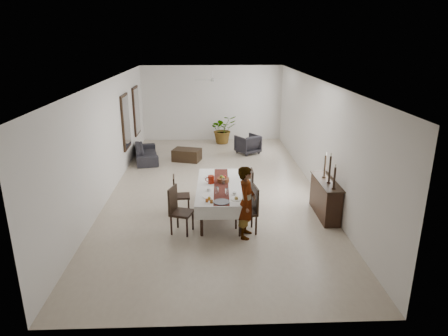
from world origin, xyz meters
The scene contains 88 objects.
floor centered at (0.00, 0.00, 0.00)m, with size 6.00×12.00×0.00m, color beige.
ceiling centered at (0.00, 0.00, 3.20)m, with size 6.00×12.00×0.02m, color white.
wall_back centered at (0.00, 6.00, 1.60)m, with size 6.00×0.02×3.20m, color white.
wall_front centered at (0.00, -6.00, 1.60)m, with size 6.00×0.02×3.20m, color white.
wall_left centered at (-3.00, 0.00, 1.60)m, with size 0.02×12.00×3.20m, color white.
wall_right centered at (3.00, 0.00, 1.60)m, with size 0.02×12.00×3.20m, color white.
dining_table_top centered at (0.15, -1.83, 0.75)m, with size 1.03×2.48×0.05m, color black.
table_leg_fl centered at (-0.34, -3.00, 0.36)m, with size 0.07×0.07×0.72m, color black.
table_leg_fr centered at (0.57, -3.02, 0.36)m, with size 0.07×0.07×0.72m, color black.
table_leg_bl centered at (-0.27, -0.64, 0.36)m, with size 0.07×0.07×0.72m, color black.
table_leg_br centered at (0.64, -0.67, 0.36)m, with size 0.07×0.07×0.72m, color black.
tablecloth_top centered at (0.15, -1.83, 0.78)m, with size 1.22×2.67×0.01m, color silver.
tablecloth_drape_left centered at (-0.45, -1.82, 0.63)m, with size 0.01×2.67×0.31m, color silver.
tablecloth_drape_right centered at (0.75, -1.85, 0.63)m, with size 0.01×2.67×0.31m, color silver.
tablecloth_drape_near centered at (0.11, -3.16, 0.63)m, with size 1.22×0.01×0.31m, color white.
tablecloth_drape_far centered at (0.19, -0.50, 0.63)m, with size 1.22×0.01×0.31m, color white.
table_runner centered at (0.15, -1.83, 0.79)m, with size 0.36×2.58×0.00m, color #5C211A.
red_pitcher centered at (-0.10, -1.67, 0.89)m, with size 0.16×0.16×0.21m, color maroon.
pitcher_handle centered at (-0.19, -1.67, 0.89)m, with size 0.12×0.12×0.02m, color maroon.
wine_glass_near centered at (0.26, -2.51, 0.87)m, with size 0.07×0.07×0.18m, color white.
wine_glass_mid centered at (0.03, -2.40, 0.87)m, with size 0.07×0.07×0.18m, color silver.
wine_glass_far centered at (0.20, -1.78, 0.87)m, with size 0.07×0.07×0.18m, color silver.
teacup_right centered at (0.44, -2.46, 0.82)m, with size 0.09×0.09×0.06m, color silver.
saucer_right centered at (0.44, -2.46, 0.79)m, with size 0.16×0.16×0.01m, color white.
teacup_left centered at (-0.17, -2.18, 0.82)m, with size 0.09×0.09×0.06m, color silver.
saucer_left centered at (-0.17, -2.18, 0.79)m, with size 0.16×0.16×0.01m, color white.
plate_near_right centered at (0.47, -2.77, 0.79)m, with size 0.25×0.25×0.02m, color white.
bread_near_right centered at (0.47, -2.77, 0.82)m, with size 0.09×0.09×0.09m, color tan.
plate_near_left centered at (-0.18, -2.60, 0.79)m, with size 0.25×0.25×0.02m, color white.
plate_far_left centered at (-0.17, -1.25, 0.79)m, with size 0.25×0.25×0.02m, color white.
serving_tray centered at (0.12, -2.92, 0.80)m, with size 0.37×0.37×0.02m, color #3B3B40.
jam_jar_a centered at (-0.11, -2.94, 0.83)m, with size 0.07×0.07×0.08m, color brown.
jam_jar_b centered at (-0.21, -2.88, 0.83)m, with size 0.07×0.07×0.08m, color #984816.
jam_jar_c centered at (-0.15, -2.77, 0.83)m, with size 0.07×0.07×0.08m, color #956715.
fruit_basket centered at (0.21, -1.57, 0.84)m, with size 0.31×0.31×0.10m, color brown.
fruit_red centered at (0.24, -1.55, 0.92)m, with size 0.09×0.09×0.09m, color #9F0F11.
fruit_green centered at (0.17, -1.54, 0.92)m, with size 0.08×0.08×0.08m, color #4D7A24.
fruit_yellow centered at (0.21, -1.63, 0.92)m, with size 0.09×0.09×0.09m, color yellow.
chair_right_near_seat centered at (0.69, -2.83, 0.49)m, with size 0.47×0.47×0.05m, color black.
chair_right_near_leg_fl centered at (0.91, -2.99, 0.23)m, with size 0.05×0.05×0.47m, color black.
chair_right_near_leg_fr centered at (0.85, -2.61, 0.23)m, with size 0.05×0.05×0.47m, color black.
chair_right_near_leg_bl centered at (0.53, -3.05, 0.23)m, with size 0.05×0.05×0.47m, color black.
chair_right_near_leg_br centered at (0.47, -2.67, 0.23)m, with size 0.05×0.05×0.47m, color black.
chair_right_near_back centered at (0.90, -2.80, 0.82)m, with size 0.47×0.04×0.60m, color black.
chair_right_far_seat centered at (0.78, -1.38, 0.46)m, with size 0.44×0.44×0.05m, color black.
chair_right_far_leg_fl centered at (0.95, -1.56, 0.22)m, with size 0.04×0.04×0.43m, color black.
chair_right_far_leg_fr centered at (0.96, -1.20, 0.22)m, with size 0.04×0.04×0.43m, color black.
chair_right_far_leg_bl centered at (0.60, -1.56, 0.22)m, with size 0.04×0.04×0.43m, color black.
chair_right_far_leg_br centered at (0.60, -1.20, 0.22)m, with size 0.04×0.04×0.43m, color black.
chair_right_far_back centered at (0.97, -1.38, 0.76)m, with size 0.44×0.04×0.56m, color black.
chair_left_near_seat centered at (-0.79, -2.80, 0.49)m, with size 0.47×0.47×0.05m, color black.
chair_left_near_leg_fl centered at (-0.91, -2.56, 0.23)m, with size 0.05×0.05×0.46m, color black.
chair_left_near_leg_fr centered at (-1.03, -2.92, 0.23)m, with size 0.05×0.05×0.46m, color black.
chair_left_near_leg_bl centered at (-0.55, -2.68, 0.23)m, with size 0.05×0.05×0.46m, color black.
chair_left_near_leg_br centered at (-0.67, -3.04, 0.23)m, with size 0.05×0.05×0.46m, color black.
chair_left_near_back centered at (-0.99, -2.74, 0.81)m, with size 0.47×0.04×0.60m, color black.
chair_left_far_seat centered at (-0.87, -1.64, 0.43)m, with size 0.41×0.41×0.05m, color black.
chair_left_far_leg_fl centered at (-1.05, -1.48, 0.20)m, with size 0.04×0.04×0.41m, color black.
chair_left_far_leg_fr centered at (-1.02, -1.82, 0.20)m, with size 0.04×0.04×0.41m, color black.
chair_left_far_leg_bl centered at (-0.71, -1.46, 0.20)m, with size 0.04×0.04×0.41m, color black.
chair_left_far_leg_br centered at (-0.69, -1.80, 0.20)m, with size 0.04×0.04×0.41m, color black.
chair_left_far_back centered at (-1.05, -1.65, 0.72)m, with size 0.41×0.04×0.53m, color black.
woman centered at (0.67, -3.05, 0.84)m, with size 0.61×0.40×1.68m, color gray.
sideboard_body centered at (2.78, -2.00, 0.45)m, with size 0.40×1.51×0.90m, color black.
sideboard_top centered at (2.78, -2.00, 0.92)m, with size 0.44×1.57×0.03m, color black.
candlestick_near_base centered at (2.78, -2.55, 0.95)m, with size 0.10×0.10×0.03m, color black.
candlestick_near_shaft centered at (2.78, -2.55, 1.22)m, with size 0.05×0.05×0.50m, color black.
candlestick_near_candle centered at (2.78, -2.55, 1.51)m, with size 0.04×0.04×0.08m, color silver.
candlestick_mid_base centered at (2.78, -2.15, 0.95)m, with size 0.10×0.10×0.03m, color black.
candlestick_mid_shaft centered at (2.78, -2.15, 1.29)m, with size 0.05×0.05×0.65m, color black.
candlestick_mid_candle centered at (2.78, -2.15, 1.66)m, with size 0.04×0.04×0.08m, color silver.
candlestick_far_base centered at (2.78, -1.75, 0.95)m, with size 0.10×0.10×0.03m, color black.
candlestick_far_shaft centered at (2.78, -1.75, 1.24)m, with size 0.05×0.05×0.55m, color black.
candlestick_far_candle centered at (2.78, -1.75, 1.56)m, with size 0.04×0.04×0.08m, color beige.
sofa centered at (-2.45, 2.95, 0.28)m, with size 1.93×0.76×0.56m, color #2A282D.
armchair centered at (1.36, 3.75, 0.37)m, with size 0.78×0.80×0.73m, color #28252B.
coffee_table centered at (-0.97, 2.86, 0.22)m, with size 0.97×0.65×0.43m, color black.
potted_plant centered at (0.45, 5.37, 0.60)m, with size 1.09×0.94×1.21m, color #2F4F1F.
mirror_frame_near centered at (-2.96, 2.20, 1.60)m, with size 0.06×1.05×1.85m, color black.
mirror_glass_near centered at (-2.92, 2.20, 1.60)m, with size 0.01×0.90×1.70m, color silver.
mirror_frame_far centered at (-2.96, 4.30, 1.60)m, with size 0.06×1.05×1.85m, color black.
mirror_glass_far centered at (-2.92, 4.30, 1.60)m, with size 0.01×0.90×1.70m, color silver.
fan_rod centered at (0.00, 3.00, 3.10)m, with size 0.04×0.04×0.20m, color white.
fan_hub centered at (0.00, 3.00, 2.90)m, with size 0.16×0.16×0.08m, color silver.
fan_blade_n centered at (0.00, 3.35, 2.90)m, with size 0.10×0.55×0.01m, color silver.
fan_blade_s centered at (0.00, 2.65, 2.90)m, with size 0.10×0.55×0.01m, color silver.
fan_blade_e centered at (0.35, 3.00, 2.90)m, with size 0.55×0.10×0.01m, color white.
fan_blade_w centered at (-0.35, 3.00, 2.90)m, with size 0.55×0.10×0.01m, color silver.
Camera 1 is at (-0.14, -11.22, 4.36)m, focal length 32.00 mm.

